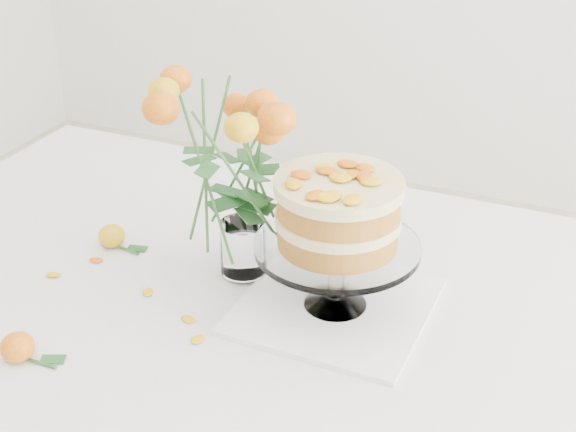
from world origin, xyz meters
name	(u,v)px	position (x,y,z in m)	size (l,w,h in m)	color
table	(240,318)	(0.00, 0.00, 0.67)	(1.43, 0.93, 0.76)	#A97D62
napkin	(335,306)	(0.18, -0.02, 0.76)	(0.29, 0.29, 0.01)	white
cake_stand	(338,219)	(0.18, -0.02, 0.92)	(0.26, 0.26, 0.23)	white
rose_vase	(240,149)	(0.00, 0.02, 0.99)	(0.29, 0.29, 0.40)	white
loose_rose_near	(112,236)	(-0.26, 0.01, 0.78)	(0.09, 0.05, 0.04)	yellow
loose_rose_far	(18,347)	(-0.20, -0.32, 0.78)	(0.09, 0.05, 0.04)	#B93F09
stray_petal_a	(148,292)	(-0.12, -0.10, 0.76)	(0.03, 0.02, 0.00)	#E8A30E
stray_petal_b	(188,319)	(-0.02, -0.14, 0.76)	(0.03, 0.02, 0.00)	#E8A30E
stray_petal_c	(198,340)	(0.02, -0.18, 0.76)	(0.03, 0.02, 0.00)	#E8A30E
stray_petal_d	(96,260)	(-0.26, -0.05, 0.76)	(0.03, 0.02, 0.00)	#E8A30E
stray_petal_e	(53,275)	(-0.30, -0.12, 0.76)	(0.03, 0.02, 0.00)	#E8A30E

